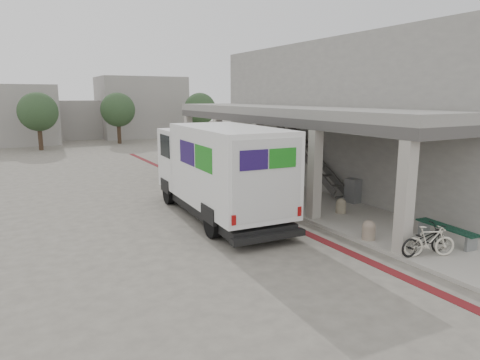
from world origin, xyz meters
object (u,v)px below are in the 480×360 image
utility_cabinet (353,191)px  fedex_truck (218,169)px  bicycle_cream (429,241)px  bench (447,231)px  bicycle_black (425,240)px

utility_cabinet → fedex_truck: bearing=165.9°
bicycle_cream → bench: bearing=-45.6°
bench → bicycle_black: bicycle_black is taller
bicycle_cream → fedex_truck: bearing=49.5°
bench → bicycle_cream: bearing=-154.8°
utility_cabinet → bicycle_cream: size_ratio=0.68×
fedex_truck → bicycle_cream: fedex_truck is taller
fedex_truck → bench: 7.91m
bicycle_black → bicycle_cream: bearing=-174.6°
bicycle_black → bicycle_cream: (0.00, -0.16, 0.01)m
bench → bicycle_cream: size_ratio=1.42×
bench → bicycle_black: size_ratio=1.27×
utility_cabinet → bench: bearing=-103.9°
utility_cabinet → bicycle_black: size_ratio=0.61×
fedex_truck → bicycle_cream: 7.59m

